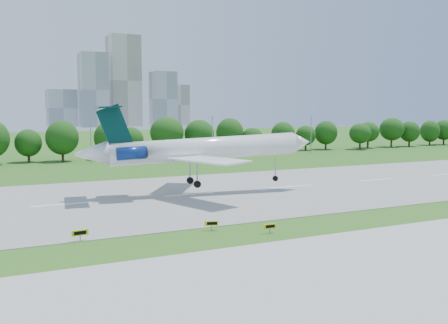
{
  "coord_description": "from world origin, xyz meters",
  "views": [
    {
      "loc": [
        -10.18,
        -50.64,
        13.87
      ],
      "look_at": [
        22.93,
        18.0,
        6.0
      ],
      "focal_mm": 40.0,
      "sensor_mm": 36.0,
      "label": 1
    }
  ],
  "objects": [
    {
      "name": "runway",
      "position": [
        0.0,
        25.0,
        0.04
      ],
      "size": [
        400.0,
        45.0,
        0.08
      ],
      "primitive_type": "cube",
      "color": "gray",
      "rests_on": "ground"
    },
    {
      "name": "ground",
      "position": [
        0.0,
        0.0,
        0.0
      ],
      "size": [
        600.0,
        600.0,
        0.0
      ],
      "primitive_type": "plane",
      "color": "#215516",
      "rests_on": "ground"
    },
    {
      "name": "light_poles",
      "position": [
        -2.5,
        82.0,
        6.34
      ],
      "size": [
        175.9,
        0.25,
        12.19
      ],
      "color": "gray",
      "rests_on": "ground"
    },
    {
      "name": "taxi_sign_left",
      "position": [
        -1.41,
        2.82,
        0.91
      ],
      "size": [
        1.76,
        0.37,
        1.23
      ],
      "rotation": [
        0.0,
        0.0,
        0.09
      ],
      "color": "gray",
      "rests_on": "ground"
    },
    {
      "name": "tree_line",
      "position": [
        0.0,
        92.0,
        6.19
      ],
      "size": [
        288.4,
        8.4,
        10.4
      ],
      "color": "#382314",
      "rests_on": "ground"
    },
    {
      "name": "taxi_sign_right",
      "position": [
        13.17,
        1.14,
        0.83
      ],
      "size": [
        1.58,
        0.66,
        1.12
      ],
      "rotation": [
        0.0,
        0.0,
        -0.31
      ],
      "color": "gray",
      "rests_on": "ground"
    },
    {
      "name": "taxiway",
      "position": [
        0.0,
        -18.0,
        0.04
      ],
      "size": [
        400.0,
        23.0,
        0.08
      ],
      "primitive_type": "cube",
      "color": "#ADADA8",
      "rests_on": "ground"
    },
    {
      "name": "taxi_sign_centre",
      "position": [
        18.6,
        -2.94,
        0.79
      ],
      "size": [
        1.53,
        0.27,
        1.07
      ],
      "rotation": [
        0.0,
        0.0,
        -0.05
      ],
      "color": "gray",
      "rests_on": "ground"
    },
    {
      "name": "skyline",
      "position": [
        100.16,
        390.61,
        30.46
      ],
      "size": [
        127.0,
        52.0,
        80.0
      ],
      "color": "#B2B2B7",
      "rests_on": "ground"
    },
    {
      "name": "airliner",
      "position": [
        20.94,
        25.26,
        7.65
      ],
      "size": [
        40.43,
        29.23,
        13.51
      ],
      "rotation": [
        0.0,
        -0.04,
        -0.13
      ],
      "color": "white",
      "rests_on": "ground"
    }
  ]
}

